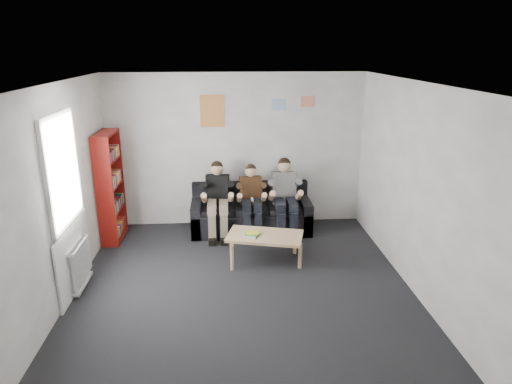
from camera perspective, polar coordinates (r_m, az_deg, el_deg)
room_shell at (r=5.69m, az=-1.73°, el=-0.28°), size 5.00×5.00×5.00m
sofa at (r=8.04m, az=-0.65°, el=-2.80°), size 2.06×0.84×0.80m
bookshelf at (r=7.87m, az=-17.69°, el=0.62°), size 0.27×0.82×1.81m
coffee_table at (r=6.83m, az=1.11°, el=-5.76°), size 1.10×0.61×0.44m
game_cases at (r=6.76m, az=-0.56°, el=-5.31°), size 0.23×0.20×0.04m
person_left at (r=7.74m, az=-4.81°, el=-1.02°), size 0.39×0.83×1.27m
person_middle at (r=7.76m, az=-0.57°, el=-1.07°), size 0.36×0.77×1.21m
person_right at (r=7.80m, az=3.65°, el=-0.73°), size 0.41×0.88×1.30m
radiator at (r=6.54m, az=-21.11°, el=-8.49°), size 0.10×0.64×0.60m
window at (r=6.31m, az=-22.43°, el=-2.92°), size 0.05×1.30×2.36m
poster_large at (r=7.97m, az=-5.48°, el=10.04°), size 0.42×0.01×0.55m
poster_blue at (r=8.01m, az=2.90°, el=10.86°), size 0.25×0.01×0.20m
poster_pink at (r=8.08m, az=6.49°, el=11.18°), size 0.22×0.01×0.18m
poster_sign at (r=7.98m, az=-9.92°, el=11.32°), size 0.20×0.01×0.14m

